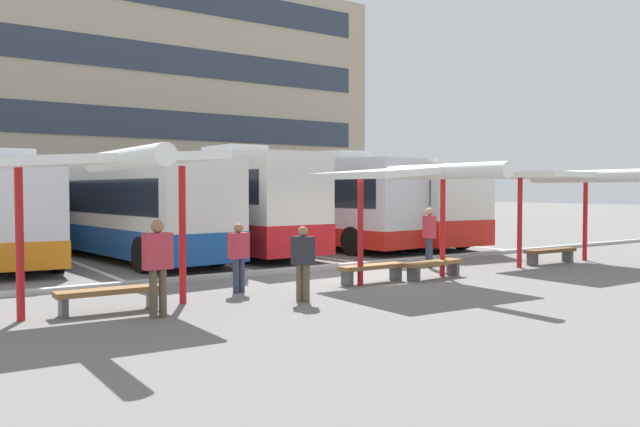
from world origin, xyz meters
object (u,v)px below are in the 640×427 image
Objects in this scene: bench_0 at (109,294)px; waiting_passenger_3 at (429,233)px; bench_2 at (434,265)px; waiting_shelter_2 at (563,178)px; waiting_passenger_1 at (303,259)px; waiting_passenger_0 at (158,261)px; coach_bus_1 at (124,210)px; coach_bus_2 at (216,204)px; coach_bus_4 at (376,205)px; waiting_shelter_1 at (411,174)px; coach_bus_3 at (315,203)px; waiting_passenger_2 at (239,254)px; bench_1 at (372,269)px; waiting_shelter_0 at (110,164)px; bench_3 at (551,252)px; coach_bus_0 at (4,212)px.

waiting_passenger_3 is (9.65, 1.53, 0.68)m from bench_0.
waiting_shelter_2 is at bearing -0.74° from bench_2.
waiting_passenger_3 reaches higher than waiting_passenger_1.
bench_0 is at bearing 120.51° from waiting_passenger_0.
coach_bus_1 is 1.01× the size of coach_bus_2.
coach_bus_4 reaches higher than waiting_passenger_0.
bench_2 is at bearing 7.02° from waiting_shelter_1.
coach_bus_3 is 6.84× the size of waiting_passenger_2.
waiting_passenger_0 is (-12.86, -0.74, -1.61)m from waiting_shelter_2.
waiting_passenger_2 is at bearing -90.89° from coach_bus_1.
waiting_passenger_1 is at bearing -125.11° from coach_bus_3.
waiting_passenger_1 is at bearing -156.62° from bench_1.
coach_bus_4 is (10.68, -0.14, 0.02)m from coach_bus_1.
coach_bus_2 is at bearing 173.50° from coach_bus_3.
waiting_passenger_3 is (9.65, 1.68, -1.73)m from waiting_shelter_0.
waiting_shelter_1 reaches higher than waiting_shelter_2.
bench_1 is at bearing -115.87° from coach_bus_3.
bench_0 is at bearing -124.98° from coach_bus_2.
coach_bus_4 is at bearing 33.61° from waiting_shelter_0.
coach_bus_3 is at bearing 64.13° from bench_1.
waiting_shelter_1 is 6.60m from bench_3.
coach_bus_1 is at bearing 130.32° from waiting_passenger_3.
coach_bus_4 is 5.89× the size of bench_2.
bench_3 is (7.07, 0.02, 0.00)m from bench_1.
waiting_shelter_2 is (6.80, -9.73, 0.89)m from coach_bus_2.
coach_bus_4 is 5.99× the size of bench_0.
waiting_shelter_0 reaches higher than bench_2.
coach_bus_1 is 9.80m from bench_0.
coach_bus_2 is at bearing -5.10° from coach_bus_0.
waiting_passenger_0 is 1.14× the size of waiting_passenger_2.
bench_2 is (8.17, -0.17, 0.00)m from bench_0.
waiting_shelter_2 is (13.44, -0.09, -0.12)m from waiting_shelter_0.
bench_3 is (13.44, 0.14, 0.00)m from bench_0.
waiting_passenger_0 is (-6.06, -10.47, -0.72)m from coach_bus_2.
waiting_passenger_0 is at bearing -173.94° from bench_2.
coach_bus_0 reaches higher than bench_0.
coach_bus_0 is 13.17m from waiting_passenger_3.
coach_bus_3 is 11.38m from waiting_passenger_2.
waiting_passenger_1 is at bearing -87.63° from coach_bus_1.
bench_2 is (8.17, -0.03, -2.41)m from waiting_shelter_0.
bench_3 is (10.29, -9.05, -1.25)m from coach_bus_1.
coach_bus_1 is at bearing 71.05° from bench_0.
waiting_shelter_2 is at bearing 0.40° from waiting_shelter_1.
waiting_shelter_1 is 4.18m from waiting_passenger_1.
bench_3 is (2.75, -8.88, -1.40)m from coach_bus_3.
waiting_passenger_3 is (9.97, -8.58, -0.56)m from coach_bus_0.
waiting_shelter_0 is at bearing -177.62° from bench_1.
waiting_shelter_2 is 3.25× the size of waiting_passenger_2.
waiting_passenger_1 is at bearing -175.09° from waiting_shelter_2.
waiting_passenger_2 is (-5.15, 0.83, 0.53)m from bench_2.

